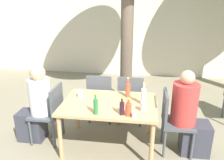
{
  "coord_description": "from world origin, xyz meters",
  "views": [
    {
      "loc": [
        0.45,
        -2.89,
        2.08
      ],
      "look_at": [
        0.0,
        0.3,
        0.97
      ],
      "focal_mm": 35.0,
      "sensor_mm": 36.0,
      "label": 1
    }
  ],
  "objects_px": {
    "patio_chair_3": "(130,96)",
    "wine_bottle_0": "(122,108)",
    "person_seated_1": "(189,117)",
    "soda_bottle_2": "(128,90)",
    "water_bottle_3": "(144,96)",
    "dining_table_front": "(109,107)",
    "patio_chair_0": "(51,110)",
    "drinking_glass_0": "(80,94)",
    "person_seated_0": "(36,108)",
    "drinking_glass_2": "(134,115)",
    "patio_chair_1": "(172,118)",
    "patio_chair_2": "(100,95)",
    "green_bottle_4": "(96,106)",
    "drinking_glass_1": "(143,107)",
    "soda_bottle_1": "(128,109)"
  },
  "relations": [
    {
      "from": "patio_chair_2",
      "to": "drinking_glass_1",
      "type": "xyz_separation_m",
      "value": [
        0.77,
        -0.91,
        0.25
      ]
    },
    {
      "from": "patio_chair_0",
      "to": "drinking_glass_0",
      "type": "bearing_deg",
      "value": 109.84
    },
    {
      "from": "patio_chair_3",
      "to": "wine_bottle_0",
      "type": "bearing_deg",
      "value": 86.99
    },
    {
      "from": "person_seated_1",
      "to": "soda_bottle_2",
      "type": "height_order",
      "value": "person_seated_1"
    },
    {
      "from": "green_bottle_4",
      "to": "person_seated_0",
      "type": "bearing_deg",
      "value": 160.31
    },
    {
      "from": "green_bottle_4",
      "to": "drinking_glass_1",
      "type": "xyz_separation_m",
      "value": [
        0.62,
        0.17,
        -0.05
      ]
    },
    {
      "from": "patio_chair_0",
      "to": "patio_chair_3",
      "type": "distance_m",
      "value": 1.39
    },
    {
      "from": "green_bottle_4",
      "to": "drinking_glass_1",
      "type": "height_order",
      "value": "green_bottle_4"
    },
    {
      "from": "patio_chair_0",
      "to": "drinking_glass_1",
      "type": "relative_size",
      "value": 7.24
    },
    {
      "from": "drinking_glass_0",
      "to": "drinking_glass_1",
      "type": "relative_size",
      "value": 0.69
    },
    {
      "from": "dining_table_front",
      "to": "drinking_glass_0",
      "type": "relative_size",
      "value": 15.37
    },
    {
      "from": "patio_chair_3",
      "to": "drinking_glass_1",
      "type": "distance_m",
      "value": 0.97
    },
    {
      "from": "dining_table_front",
      "to": "wine_bottle_0",
      "type": "xyz_separation_m",
      "value": [
        0.22,
        -0.34,
        0.17
      ]
    },
    {
      "from": "soda_bottle_2",
      "to": "water_bottle_3",
      "type": "xyz_separation_m",
      "value": [
        0.24,
        -0.24,
        0.01
      ]
    },
    {
      "from": "patio_chair_1",
      "to": "green_bottle_4",
      "type": "relative_size",
      "value": 3.2
    },
    {
      "from": "patio_chair_2",
      "to": "soda_bottle_1",
      "type": "relative_size",
      "value": 3.86
    },
    {
      "from": "person_seated_1",
      "to": "water_bottle_3",
      "type": "distance_m",
      "value": 0.72
    },
    {
      "from": "soda_bottle_2",
      "to": "green_bottle_4",
      "type": "distance_m",
      "value": 0.73
    },
    {
      "from": "person_seated_1",
      "to": "water_bottle_3",
      "type": "height_order",
      "value": "person_seated_1"
    },
    {
      "from": "soda_bottle_1",
      "to": "dining_table_front",
      "type": "bearing_deg",
      "value": 131.13
    },
    {
      "from": "patio_chair_0",
      "to": "wine_bottle_0",
      "type": "height_order",
      "value": "wine_bottle_0"
    },
    {
      "from": "water_bottle_3",
      "to": "green_bottle_4",
      "type": "height_order",
      "value": "water_bottle_3"
    },
    {
      "from": "wine_bottle_0",
      "to": "soda_bottle_1",
      "type": "relative_size",
      "value": 1.01
    },
    {
      "from": "green_bottle_4",
      "to": "patio_chair_1",
      "type": "bearing_deg",
      "value": 19.59
    },
    {
      "from": "patio_chair_2",
      "to": "dining_table_front",
      "type": "bearing_deg",
      "value": 111.11
    },
    {
      "from": "patio_chair_3",
      "to": "drinking_glass_0",
      "type": "height_order",
      "value": "patio_chair_3"
    },
    {
      "from": "patio_chair_0",
      "to": "patio_chair_3",
      "type": "height_order",
      "value": "same"
    },
    {
      "from": "water_bottle_3",
      "to": "drinking_glass_2",
      "type": "xyz_separation_m",
      "value": [
        -0.11,
        -0.42,
        -0.09
      ]
    },
    {
      "from": "person_seated_1",
      "to": "drinking_glass_0",
      "type": "xyz_separation_m",
      "value": [
        -1.63,
        0.16,
        0.2
      ]
    },
    {
      "from": "patio_chair_3",
      "to": "person_seated_1",
      "type": "height_order",
      "value": "person_seated_1"
    },
    {
      "from": "person_seated_1",
      "to": "drinking_glass_1",
      "type": "xyz_separation_m",
      "value": [
        -0.65,
        -0.2,
        0.22
      ]
    },
    {
      "from": "patio_chair_3",
      "to": "drinking_glass_0",
      "type": "relative_size",
      "value": 10.42
    },
    {
      "from": "water_bottle_3",
      "to": "green_bottle_4",
      "type": "distance_m",
      "value": 0.72
    },
    {
      "from": "water_bottle_3",
      "to": "drinking_glass_1",
      "type": "distance_m",
      "value": 0.22
    },
    {
      "from": "green_bottle_4",
      "to": "wine_bottle_0",
      "type": "bearing_deg",
      "value": 5.82
    },
    {
      "from": "patio_chair_2",
      "to": "water_bottle_3",
      "type": "bearing_deg",
      "value": 137.75
    },
    {
      "from": "dining_table_front",
      "to": "person_seated_1",
      "type": "distance_m",
      "value": 1.15
    },
    {
      "from": "person_seated_0",
      "to": "water_bottle_3",
      "type": "bearing_deg",
      "value": 90.44
    },
    {
      "from": "patio_chair_0",
      "to": "green_bottle_4",
      "type": "height_order",
      "value": "green_bottle_4"
    },
    {
      "from": "dining_table_front",
      "to": "patio_chair_3",
      "type": "height_order",
      "value": "patio_chair_3"
    },
    {
      "from": "patio_chair_3",
      "to": "drinking_glass_2",
      "type": "bearing_deg",
      "value": 95.73
    },
    {
      "from": "person_seated_0",
      "to": "drinking_glass_0",
      "type": "distance_m",
      "value": 0.72
    },
    {
      "from": "patio_chair_2",
      "to": "soda_bottle_1",
      "type": "distance_m",
      "value": 1.24
    },
    {
      "from": "patio_chair_2",
      "to": "drinking_glass_1",
      "type": "distance_m",
      "value": 1.22
    },
    {
      "from": "drinking_glass_1",
      "to": "soda_bottle_2",
      "type": "bearing_deg",
      "value": 118.06
    },
    {
      "from": "person_seated_0",
      "to": "drinking_glass_2",
      "type": "relative_size",
      "value": 14.78
    },
    {
      "from": "patio_chair_2",
      "to": "soda_bottle_1",
      "type": "height_order",
      "value": "soda_bottle_1"
    },
    {
      "from": "patio_chair_2",
      "to": "green_bottle_4",
      "type": "relative_size",
      "value": 3.2
    },
    {
      "from": "patio_chair_3",
      "to": "green_bottle_4",
      "type": "xyz_separation_m",
      "value": [
        -0.39,
        -1.08,
        0.3
      ]
    },
    {
      "from": "wine_bottle_0",
      "to": "patio_chair_1",
      "type": "bearing_deg",
      "value": 25.6
    }
  ]
}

